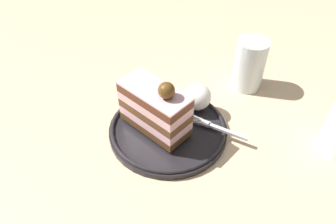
% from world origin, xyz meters
% --- Properties ---
extents(ground_plane, '(2.40, 2.40, 0.00)m').
position_xyz_m(ground_plane, '(0.00, 0.00, 0.00)').
color(ground_plane, '#D2B48E').
extents(dessert_plate, '(0.19, 0.19, 0.02)m').
position_xyz_m(dessert_plate, '(-0.01, 0.03, 0.01)').
color(dessert_plate, black).
rests_on(dessert_plate, ground_plane).
extents(cake_slice, '(0.12, 0.09, 0.10)m').
position_xyz_m(cake_slice, '(-0.01, 0.05, 0.06)').
color(cake_slice, brown).
rests_on(cake_slice, dessert_plate).
extents(whipped_cream_dollop, '(0.05, 0.05, 0.04)m').
position_xyz_m(whipped_cream_dollop, '(0.01, -0.04, 0.04)').
color(whipped_cream_dollop, white).
rests_on(whipped_cream_dollop, dessert_plate).
extents(fork, '(0.09, 0.07, 0.00)m').
position_xyz_m(fork, '(-0.05, -0.04, 0.02)').
color(fork, silver).
rests_on(fork, dessert_plate).
extents(drink_glass_far, '(0.06, 0.06, 0.10)m').
position_xyz_m(drink_glass_far, '(0.04, -0.16, 0.04)').
color(drink_glass_far, silver).
rests_on(drink_glass_far, ground_plane).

